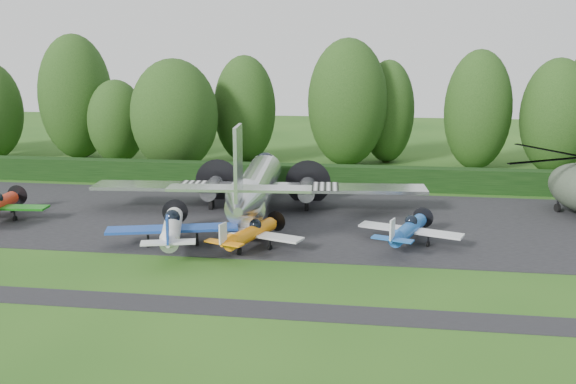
# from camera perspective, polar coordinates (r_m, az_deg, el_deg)

# --- Properties ---
(ground) EXTENTS (160.00, 160.00, 0.00)m
(ground) POSITION_cam_1_polar(r_m,az_deg,el_deg) (36.92, -7.01, -6.35)
(ground) COLOR #1E4814
(ground) RESTS_ON ground
(apron) EXTENTS (70.00, 18.00, 0.01)m
(apron) POSITION_cam_1_polar(r_m,az_deg,el_deg) (46.21, -3.78, -2.34)
(apron) COLOR black
(apron) RESTS_ON ground
(taxiway_verge) EXTENTS (70.00, 2.00, 0.00)m
(taxiway_verge) POSITION_cam_1_polar(r_m,az_deg,el_deg) (31.55, -9.88, -9.84)
(taxiway_verge) COLOR black
(taxiway_verge) RESTS_ON ground
(hedgerow) EXTENTS (90.00, 1.60, 2.00)m
(hedgerow) POSITION_cam_1_polar(r_m,az_deg,el_deg) (56.71, -1.49, 0.52)
(hedgerow) COLOR black
(hedgerow) RESTS_ON ground
(transport_plane) EXTENTS (24.83, 19.04, 7.96)m
(transport_plane) POSITION_cam_1_polar(r_m,az_deg,el_deg) (46.33, -2.89, 0.53)
(transport_plane) COLOR silver
(transport_plane) RESTS_ON ground
(light_plane_white) EXTENTS (8.02, 8.43, 3.08)m
(light_plane_white) POSITION_cam_1_polar(r_m,az_deg,el_deg) (39.66, -10.26, -3.16)
(light_plane_white) COLOR silver
(light_plane_white) RESTS_ON ground
(light_plane_orange) EXTENTS (6.27, 6.60, 2.41)m
(light_plane_orange) POSITION_cam_1_polar(r_m,az_deg,el_deg) (39.03, -3.31, -3.66)
(light_plane_orange) COLOR orange
(light_plane_orange) RESTS_ON ground
(light_plane_blue) EXTENTS (6.49, 6.82, 2.49)m
(light_plane_blue) POSITION_cam_1_polar(r_m,az_deg,el_deg) (40.29, 10.63, -3.29)
(light_plane_blue) COLOR #1C56AC
(light_plane_blue) RESTS_ON ground
(tree_0) EXTENTS (8.10, 8.10, 12.96)m
(tree_0) POSITION_cam_1_polar(r_m,az_deg,el_deg) (66.05, 5.29, 7.90)
(tree_0) COLOR black
(tree_0) RESTS_ON ground
(tree_2) EXTENTS (6.73, 6.73, 11.08)m
(tree_2) POSITION_cam_1_polar(r_m,az_deg,el_deg) (66.99, 22.73, 6.22)
(tree_2) COLOR black
(tree_2) RESTS_ON ground
(tree_3) EXTENTS (8.51, 8.51, 11.00)m
(tree_3) POSITION_cam_1_polar(r_m,az_deg,el_deg) (63.85, -10.07, 6.70)
(tree_3) COLOR black
(tree_3) RESTS_ON ground
(tree_4) EXTENTS (6.52, 6.52, 11.23)m
(tree_4) POSITION_cam_1_polar(r_m,az_deg,el_deg) (68.05, -3.86, 7.33)
(tree_4) COLOR black
(tree_4) RESTS_ON ground
(tree_5) EXTENTS (6.02, 6.02, 8.75)m
(tree_5) POSITION_cam_1_polar(r_m,az_deg,el_deg) (69.99, -14.98, 6.06)
(tree_5) COLOR black
(tree_5) RESTS_ON ground
(tree_6) EXTENTS (6.56, 6.56, 11.86)m
(tree_6) POSITION_cam_1_polar(r_m,az_deg,el_deg) (66.50, 16.51, 6.98)
(tree_6) COLOR black
(tree_6) RESTS_ON ground
(tree_7) EXTENTS (7.82, 7.82, 13.44)m
(tree_7) POSITION_cam_1_polar(r_m,az_deg,el_deg) (73.98, -18.34, 8.01)
(tree_7) COLOR black
(tree_7) RESTS_ON ground
(tree_10) EXTENTS (5.53, 5.53, 10.77)m
(tree_10) POSITION_cam_1_polar(r_m,az_deg,el_deg) (68.82, 8.86, 7.07)
(tree_10) COLOR black
(tree_10) RESTS_ON ground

